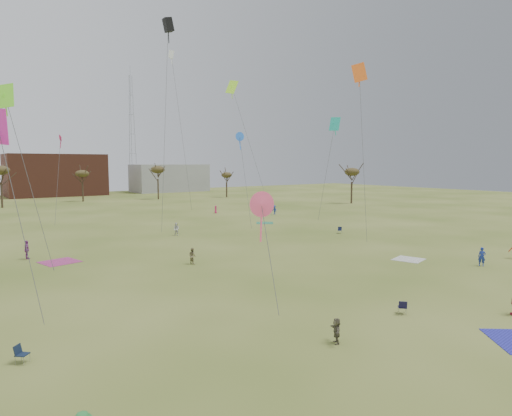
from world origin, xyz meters
TOP-DOWN VIEW (x-y plane):
  - ground at (0.00, 0.00)m, footprint 260.00×260.00m
  - flyer_near_right at (17.72, 1.23)m, footprint 0.65×0.75m
  - spectator_fore_b at (-3.48, 17.38)m, footprint 0.74×0.85m
  - spectator_fore_c at (-5.83, -3.43)m, footprint 1.00×1.28m
  - spectator_mid_d at (-15.75, 28.63)m, footprint 0.51×1.11m
  - spectator_mid_e at (2.37, 33.17)m, footprint 1.00×1.03m
  - flyer_far_b at (19.63, 52.68)m, footprint 0.73×0.83m
  - flyer_far_c at (27.53, 44.81)m, footprint 0.63×1.09m
  - blanket_cream at (14.63, 6.78)m, footprint 3.23×3.23m
  - blanket_plum at (-13.45, 25.41)m, footprint 3.78×3.78m
  - blanket_olive at (18.98, 36.27)m, footprint 3.66×3.66m
  - camp_chair_left at (-19.56, 3.53)m, footprint 0.74×0.74m
  - camp_chair_center at (0.84, -2.60)m, footprint 0.74×0.74m
  - camp_chair_right at (21.01, 22.12)m, footprint 0.74×0.73m
  - kites_aloft at (3.70, 31.01)m, footprint 66.05×53.57m
  - tree_line at (-2.85, 79.12)m, footprint 117.44×49.32m
  - building_brick at (5.00, 120.00)m, footprint 26.00×16.00m
  - building_grey at (40.00, 118.00)m, footprint 24.00×12.00m
  - radio_tower at (30.00, 125.00)m, footprint 1.51×1.72m

SIDE VIEW (x-z plane):
  - ground at x=0.00m, z-range 0.00..0.00m
  - blanket_cream at x=14.63m, z-range -0.01..0.02m
  - blanket_plum at x=-13.45m, z-range -0.01..0.02m
  - blanket_olive at x=18.98m, z-range -0.01..0.02m
  - camp_chair_left at x=-19.56m, z-range -0.18..0.69m
  - camp_chair_center at x=0.84m, z-range -0.18..0.69m
  - camp_chair_right at x=21.01m, z-range -0.18..0.69m
  - spectator_fore_c at x=-5.83m, z-range 0.00..1.35m
  - flyer_far_b at x=19.63m, z-range 0.00..1.43m
  - spectator_fore_b at x=-3.48m, z-range 0.00..1.51m
  - flyer_far_c at x=27.53m, z-range 0.00..1.67m
  - spectator_mid_e at x=2.37m, z-range 0.00..1.67m
  - flyer_near_right at x=17.72m, z-range 0.00..1.73m
  - spectator_mid_d at x=-15.75m, z-range 0.00..1.85m
  - building_grey at x=40.00m, z-range 0.00..9.00m
  - building_brick at x=5.00m, z-range 0.00..12.00m
  - tree_line at x=-2.85m, z-range 2.63..11.54m
  - radio_tower at x=30.00m, z-range -1.29..39.71m
  - kites_aloft at x=3.70m, z-range 6.97..34.69m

